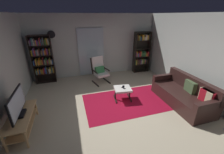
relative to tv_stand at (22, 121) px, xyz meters
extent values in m
plane|color=beige|center=(2.32, 0.15, -0.30)|extent=(7.02, 7.02, 0.00)
cube|color=silver|center=(2.32, 3.05, 1.00)|extent=(5.60, 0.06, 2.60)
cube|color=silver|center=(5.02, 0.15, 1.00)|extent=(0.06, 6.00, 2.60)
cube|color=silver|center=(2.15, 2.98, 0.75)|extent=(1.10, 0.01, 2.00)
cube|color=maroon|center=(2.82, 0.44, -0.29)|extent=(2.68, 1.62, 0.01)
cube|color=tan|center=(0.00, 0.02, 0.14)|extent=(0.48, 1.24, 0.02)
cube|color=tan|center=(0.00, 0.02, -0.10)|extent=(0.44, 1.18, 0.02)
cylinder|color=tan|center=(0.19, -0.55, -0.08)|extent=(0.05, 0.05, 0.43)
cylinder|color=tan|center=(0.19, 0.58, -0.08)|extent=(0.05, 0.05, 0.43)
cylinder|color=tan|center=(-0.19, -0.55, -0.08)|extent=(0.05, 0.05, 0.43)
cylinder|color=tan|center=(-0.19, 0.58, -0.08)|extent=(0.05, 0.05, 0.43)
cube|color=#28282D|center=(0.00, -0.09, -0.05)|extent=(0.29, 0.28, 0.07)
cube|color=black|center=(0.00, 0.02, 0.18)|extent=(0.20, 0.32, 0.05)
cube|color=black|center=(0.00, 0.02, 0.46)|extent=(0.04, 0.96, 0.53)
cube|color=silver|center=(0.02, 0.02, 0.46)|extent=(0.01, 0.90, 0.47)
cube|color=black|center=(-0.15, 2.77, 0.63)|extent=(0.02, 0.30, 1.86)
cube|color=black|center=(0.60, 2.77, 0.63)|extent=(0.02, 0.30, 1.86)
cube|color=black|center=(0.23, 2.92, 0.63)|extent=(0.76, 0.02, 1.86)
cube|color=black|center=(0.23, 2.77, -0.28)|extent=(0.73, 0.28, 0.02)
cube|color=black|center=(0.23, 2.77, 0.07)|extent=(0.73, 0.28, 0.02)
cube|color=black|center=(0.23, 2.77, 0.45)|extent=(0.73, 0.28, 0.02)
cube|color=black|center=(0.23, 2.77, 0.82)|extent=(0.73, 0.28, 0.02)
cube|color=black|center=(0.23, 2.77, 1.19)|extent=(0.73, 0.28, 0.02)
cube|color=black|center=(0.23, 2.77, 1.55)|extent=(0.73, 0.28, 0.02)
cube|color=#A99B3B|center=(-0.11, 2.78, 0.18)|extent=(0.03, 0.17, 0.20)
cube|color=slate|center=(-0.07, 2.78, 0.16)|extent=(0.04, 0.23, 0.16)
cube|color=orange|center=(-0.02, 2.77, 0.19)|extent=(0.03, 0.16, 0.22)
cube|color=#2E57B0|center=(0.02, 2.78, 0.16)|extent=(0.04, 0.12, 0.16)
cube|color=gold|center=(0.06, 2.78, 0.17)|extent=(0.03, 0.11, 0.18)
cube|color=orange|center=(0.11, 2.78, 0.16)|extent=(0.04, 0.18, 0.16)
cube|color=olive|center=(0.15, 2.77, 0.17)|extent=(0.02, 0.21, 0.17)
cube|color=red|center=(0.17, 2.77, 0.19)|extent=(0.02, 0.22, 0.22)
cube|color=#99408E|center=(0.22, 2.77, 0.19)|extent=(0.04, 0.11, 0.22)
cube|color=#345CB5|center=(0.26, 2.76, 0.21)|extent=(0.04, 0.20, 0.26)
cube|color=gold|center=(0.30, 2.77, 0.19)|extent=(0.02, 0.10, 0.22)
cube|color=#2F231C|center=(0.33, 2.77, 0.19)|extent=(0.03, 0.21, 0.22)
cube|color=beige|center=(0.38, 2.77, 0.17)|extent=(0.04, 0.22, 0.18)
cube|color=gold|center=(0.42, 2.76, 0.20)|extent=(0.03, 0.13, 0.23)
cube|color=teal|center=(0.46, 2.78, 0.16)|extent=(0.02, 0.18, 0.15)
cube|color=beige|center=(0.49, 2.79, 0.21)|extent=(0.02, 0.11, 0.25)
cube|color=gold|center=(0.54, 2.77, 0.19)|extent=(0.04, 0.16, 0.22)
cube|color=#3465AE|center=(-0.11, 2.79, 0.55)|extent=(0.04, 0.24, 0.18)
cube|color=#95318B|center=(-0.07, 2.79, 0.56)|extent=(0.02, 0.12, 0.20)
cube|color=gold|center=(-0.02, 2.76, 0.58)|extent=(0.04, 0.21, 0.24)
cube|color=#BAB7A0|center=(0.02, 2.79, 0.54)|extent=(0.03, 0.10, 0.16)
cube|color=orange|center=(0.06, 2.76, 0.54)|extent=(0.04, 0.23, 0.17)
cube|color=orange|center=(0.10, 2.79, 0.59)|extent=(0.03, 0.24, 0.27)
cube|color=#A38C37|center=(0.13, 2.78, 0.55)|extent=(0.04, 0.19, 0.19)
cube|color=orange|center=(0.18, 2.78, 0.54)|extent=(0.02, 0.13, 0.17)
cube|color=red|center=(0.21, 2.78, 0.59)|extent=(0.03, 0.11, 0.27)
cube|color=#282D35|center=(0.25, 2.77, 0.56)|extent=(0.03, 0.16, 0.20)
cube|color=beige|center=(0.29, 2.77, 0.55)|extent=(0.03, 0.17, 0.19)
cube|color=#357D46|center=(0.33, 2.77, 0.58)|extent=(0.03, 0.24, 0.25)
cube|color=red|center=(0.36, 2.78, 0.53)|extent=(0.03, 0.14, 0.16)
cube|color=#8E408A|center=(0.40, 2.78, 0.54)|extent=(0.03, 0.13, 0.17)
cube|color=#9BA02F|center=(0.44, 2.78, 0.56)|extent=(0.03, 0.21, 0.21)
cube|color=#A59B3F|center=(0.48, 2.77, 0.58)|extent=(0.02, 0.15, 0.25)
cube|color=beige|center=(0.52, 2.78, 0.54)|extent=(0.04, 0.24, 0.16)
cube|color=#2B62B3|center=(0.56, 2.76, 0.54)|extent=(0.02, 0.19, 0.17)
cube|color=gold|center=(-0.10, 2.76, 0.93)|extent=(0.04, 0.13, 0.20)
cube|color=#2F59A7|center=(-0.07, 2.78, 0.95)|extent=(0.02, 0.12, 0.25)
cube|color=#8B428E|center=(-0.03, 2.78, 0.96)|extent=(0.03, 0.22, 0.27)
cube|color=red|center=(0.01, 2.77, 0.93)|extent=(0.03, 0.18, 0.20)
cube|color=teal|center=(0.06, 2.77, 0.93)|extent=(0.04, 0.15, 0.21)
cube|color=beige|center=(0.10, 2.79, 0.93)|extent=(0.04, 0.22, 0.20)
cube|color=brown|center=(0.15, 2.76, 0.95)|extent=(0.02, 0.20, 0.25)
cube|color=#241C30|center=(0.19, 2.78, 0.91)|extent=(0.03, 0.23, 0.16)
cube|color=olive|center=(0.22, 2.77, 0.91)|extent=(0.03, 0.17, 0.16)
cube|color=brown|center=(0.27, 2.79, 0.94)|extent=(0.03, 0.22, 0.22)
cube|color=#3059B0|center=(0.30, 2.77, 0.95)|extent=(0.03, 0.21, 0.23)
cube|color=orange|center=(0.34, 2.77, 0.92)|extent=(0.03, 0.18, 0.18)
cube|color=#C53F27|center=(0.38, 2.76, 0.96)|extent=(0.04, 0.10, 0.25)
cube|color=#893E92|center=(0.43, 2.76, 0.94)|extent=(0.03, 0.13, 0.22)
cube|color=#2E1F1D|center=(0.47, 2.79, 0.91)|extent=(0.04, 0.10, 0.17)
cube|color=gold|center=(0.52, 2.77, 0.94)|extent=(0.04, 0.16, 0.23)
cube|color=#27292F|center=(0.56, 2.76, 0.94)|extent=(0.03, 0.23, 0.22)
cube|color=beige|center=(-0.11, 2.78, 1.29)|extent=(0.02, 0.17, 0.19)
cube|color=#8D3F8E|center=(-0.08, 2.79, 1.31)|extent=(0.03, 0.15, 0.22)
cube|color=teal|center=(-0.03, 2.79, 1.34)|extent=(0.04, 0.15, 0.27)
cube|color=#5E978C|center=(0.01, 2.79, 1.33)|extent=(0.03, 0.21, 0.27)
cube|color=beige|center=(0.04, 2.77, 1.32)|extent=(0.02, 0.23, 0.24)
cube|color=#5A8F94|center=(0.07, 2.79, 1.28)|extent=(0.02, 0.19, 0.16)
cube|color=gold|center=(0.11, 2.76, 1.30)|extent=(0.03, 0.17, 0.19)
cube|color=#88338F|center=(0.16, 2.76, 1.30)|extent=(0.04, 0.18, 0.19)
cube|color=#388652|center=(0.21, 2.79, 1.28)|extent=(0.04, 0.21, 0.17)
cube|color=#D73939|center=(0.24, 2.76, 1.33)|extent=(0.02, 0.24, 0.26)
cube|color=teal|center=(0.28, 2.76, 1.31)|extent=(0.02, 0.10, 0.21)
cube|color=brown|center=(0.31, 2.79, 1.30)|extent=(0.02, 0.13, 0.20)
cube|color=slate|center=(0.34, 2.78, 1.33)|extent=(0.03, 0.13, 0.26)
cube|color=brown|center=(0.38, 2.79, 1.29)|extent=(0.03, 0.14, 0.17)
cube|color=#37893B|center=(0.41, 2.79, 1.29)|extent=(0.03, 0.20, 0.18)
cube|color=olive|center=(0.44, 2.79, 1.32)|extent=(0.02, 0.15, 0.25)
cube|color=orange|center=(0.48, 2.78, 1.32)|extent=(0.04, 0.17, 0.24)
cube|color=beige|center=(0.53, 2.78, 1.32)|extent=(0.04, 0.22, 0.23)
cube|color=black|center=(4.09, 2.75, 0.63)|extent=(0.02, 0.30, 1.85)
cube|color=black|center=(4.81, 2.75, 0.63)|extent=(0.02, 0.30, 1.85)
cube|color=black|center=(4.45, 2.89, 0.63)|extent=(0.73, 0.02, 1.85)
cube|color=black|center=(4.45, 2.75, -0.28)|extent=(0.70, 0.28, 0.02)
cube|color=black|center=(4.45, 2.75, 0.07)|extent=(0.70, 0.28, 0.02)
cube|color=black|center=(4.45, 2.75, 0.44)|extent=(0.70, 0.28, 0.02)
cube|color=black|center=(4.45, 2.75, 0.81)|extent=(0.70, 0.28, 0.02)
cube|color=black|center=(4.45, 2.75, 1.19)|extent=(0.70, 0.28, 0.02)
cube|color=black|center=(4.45, 2.75, 1.54)|extent=(0.70, 0.28, 0.02)
cube|color=#3C8B43|center=(4.13, 2.75, 0.18)|extent=(0.04, 0.19, 0.20)
cube|color=gold|center=(4.18, 2.74, 0.19)|extent=(0.04, 0.21, 0.22)
cube|color=#22242E|center=(4.22, 2.76, 0.18)|extent=(0.04, 0.13, 0.20)
cube|color=brown|center=(4.27, 2.74, 0.16)|extent=(0.04, 0.12, 0.15)
cube|color=brown|center=(4.31, 2.76, 0.19)|extent=(0.03, 0.21, 0.23)
cube|color=teal|center=(4.34, 2.76, 0.16)|extent=(0.02, 0.12, 0.17)
cube|color=brown|center=(4.37, 2.73, 0.16)|extent=(0.02, 0.13, 0.15)
cube|color=#874487|center=(4.40, 2.74, 0.18)|extent=(0.03, 0.17, 0.20)
cube|color=slate|center=(4.44, 2.77, 0.18)|extent=(0.04, 0.17, 0.19)
cube|color=beige|center=(4.48, 2.75, 0.19)|extent=(0.04, 0.17, 0.22)
cube|color=gold|center=(4.53, 2.75, 0.20)|extent=(0.04, 0.11, 0.24)
cube|color=#338044|center=(4.59, 2.73, 0.20)|extent=(0.04, 0.14, 0.25)
cube|color=red|center=(4.64, 2.73, 0.19)|extent=(0.03, 0.14, 0.23)
cube|color=teal|center=(4.68, 2.76, 0.18)|extent=(0.04, 0.12, 0.20)
cube|color=#252733|center=(4.72, 2.76, 0.20)|extent=(0.02, 0.19, 0.23)
cube|color=brown|center=(4.75, 2.75, 0.17)|extent=(0.02, 0.17, 0.18)
cube|color=gold|center=(4.13, 2.74, 0.57)|extent=(0.03, 0.12, 0.24)
cube|color=#9F3C98|center=(4.16, 2.73, 0.55)|extent=(0.02, 0.12, 0.19)
cube|color=orange|center=(4.20, 2.74, 0.58)|extent=(0.02, 0.17, 0.26)
cube|color=#529FA0|center=(4.23, 2.74, 0.53)|extent=(0.03, 0.23, 0.16)
cube|color=purple|center=(4.28, 2.74, 0.53)|extent=(0.04, 0.18, 0.16)
cube|color=gold|center=(4.32, 2.75, 0.53)|extent=(0.03, 0.11, 0.16)
cube|color=#CE3836|center=(4.36, 2.73, 0.57)|extent=(0.04, 0.18, 0.23)
cube|color=orange|center=(4.41, 2.75, 0.57)|extent=(0.04, 0.13, 0.24)
cube|color=#3D833E|center=(4.46, 2.76, 0.57)|extent=(0.04, 0.14, 0.24)
cube|color=#3B834C|center=(4.51, 2.75, 0.54)|extent=(0.03, 0.14, 0.17)
cube|color=#2F874A|center=(4.55, 2.75, 0.54)|extent=(0.03, 0.21, 0.17)
cube|color=#399052|center=(4.58, 2.73, 0.57)|extent=(0.04, 0.21, 0.24)
cube|color=brown|center=(4.62, 2.73, 0.55)|extent=(0.03, 0.23, 0.20)
cube|color=orange|center=(4.67, 2.73, 0.53)|extent=(0.04, 0.23, 0.15)
cube|color=red|center=(4.72, 2.74, 0.54)|extent=(0.04, 0.23, 0.18)
cube|color=red|center=(4.76, 2.75, 0.55)|extent=(0.03, 0.23, 0.20)
cube|color=beige|center=(4.13, 2.74, 1.30)|extent=(0.04, 0.10, 0.22)
cube|color=brown|center=(4.17, 2.74, 1.28)|extent=(0.02, 0.16, 0.17)
cube|color=orange|center=(4.21, 2.76, 1.31)|extent=(0.02, 0.14, 0.24)
cube|color=olive|center=(4.25, 2.76, 1.30)|extent=(0.04, 0.23, 0.21)
cube|color=#A48E2C|center=(4.28, 2.75, 1.28)|extent=(0.02, 0.13, 0.17)
cube|color=teal|center=(4.32, 2.73, 1.28)|extent=(0.02, 0.10, 0.17)
cube|color=#2965A3|center=(4.35, 2.75, 1.27)|extent=(0.03, 0.18, 0.15)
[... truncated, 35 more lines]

